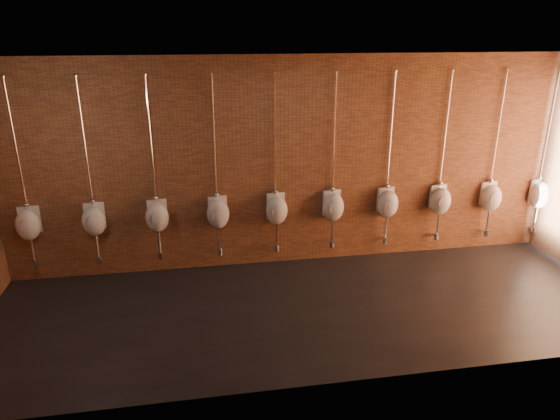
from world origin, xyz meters
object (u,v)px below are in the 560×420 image
Objects in this scene: urinal_3 at (218,213)px; urinal_6 at (388,203)px; urinal_1 at (94,220)px; urinal_0 at (28,224)px; urinal_5 at (333,206)px; urinal_4 at (277,209)px; urinal_7 at (440,200)px; urinal_9 at (540,194)px; urinal_2 at (157,216)px; urinal_8 at (491,197)px.

urinal_6 is (2.67, 0.00, 0.00)m from urinal_3.
urinal_3 is (1.78, 0.00, 0.00)m from urinal_1.
urinal_0 and urinal_5 have the same top height.
urinal_1 is 1.00× the size of urinal_4.
urinal_3 is 3.57m from urinal_7.
urinal_1 is at bearing 180.00° from urinal_5.
urinal_3 is 0.89m from urinal_4.
urinal_6 is at bearing 0.00° from urinal_0.
urinal_2 is at bearing 180.00° from urinal_9.
urinal_5 and urinal_7 have the same top height.
urinal_5 is (3.57, 0.00, 0.00)m from urinal_1.
urinal_7 is (2.67, 0.00, 0.00)m from urinal_4.
urinal_8 is (0.89, 0.00, 0.00)m from urinal_7.
urinal_2 and urinal_3 have the same top height.
urinal_8 is at bearing 0.00° from urinal_3.
urinal_5 is (2.67, 0.00, 0.00)m from urinal_2.
urinal_6 is 2.67m from urinal_9.
urinal_0 is 1.00× the size of urinal_8.
urinal_6 is (5.35, 0.00, 0.00)m from urinal_0.
urinal_0 is 6.24m from urinal_7.
urinal_2 is 0.89m from urinal_3.
urinal_0 is 1.78m from urinal_2.
urinal_9 is (0.89, 0.00, 0.00)m from urinal_8.
urinal_2 and urinal_5 have the same top height.
urinal_8 is at bearing 0.00° from urinal_0.
urinal_7 is at bearing 0.00° from urinal_3.
urinal_0 is 8.02m from urinal_9.
urinal_3 and urinal_4 have the same top height.
urinal_3 is 4.46m from urinal_8.
urinal_8 is (4.46, 0.00, 0.00)m from urinal_3.
urinal_9 is at bearing 0.00° from urinal_1.
urinal_3 is (0.89, 0.00, 0.00)m from urinal_2.
urinal_3 is 5.35m from urinal_9.
urinal_9 is (8.02, 0.00, 0.00)m from urinal_0.
urinal_0 is at bearing 180.00° from urinal_6.
urinal_8 is (3.57, 0.00, 0.00)m from urinal_4.
urinal_3 is at bearing 180.00° from urinal_9.
urinal_8 is (2.67, 0.00, 0.00)m from urinal_5.
urinal_8 is at bearing 0.00° from urinal_1.
urinal_6 is at bearing 0.00° from urinal_1.
urinal_3 is at bearing 0.00° from urinal_1.
urinal_0 is at bearing 180.00° from urinal_1.
urinal_0 is at bearing 180.00° from urinal_9.
urinal_2 is 1.00× the size of urinal_7.
urinal_2 is 1.00× the size of urinal_8.
urinal_5 is at bearing 0.00° from urinal_4.
urinal_4 is at bearing 0.00° from urinal_2.
urinal_0 is 5.35m from urinal_6.
urinal_1 is (0.89, 0.00, 0.00)m from urinal_0.
urinal_3 is 1.00× the size of urinal_8.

